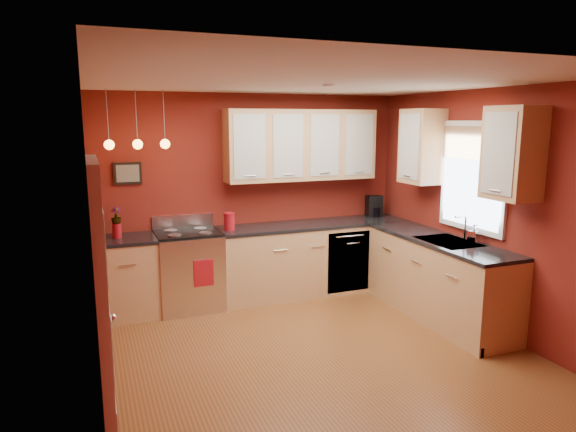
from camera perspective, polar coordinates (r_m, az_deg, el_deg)
name	(u,v)px	position (r m, az deg, el deg)	size (l,w,h in m)	color
floor	(321,357)	(5.18, 3.65, -15.33)	(4.20, 4.20, 0.00)	brown
ceiling	(324,81)	(4.67, 4.03, 14.72)	(4.00, 4.20, 0.02)	beige
wall_back	(253,196)	(6.69, -3.88, 2.27)	(4.00, 0.02, 2.60)	maroon
wall_front	(485,297)	(3.06, 21.04, -8.40)	(4.00, 0.02, 2.60)	maroon
wall_left	(92,245)	(4.32, -20.97, -2.98)	(0.02, 4.20, 2.60)	maroon
wall_right	(492,212)	(5.89, 21.73, 0.42)	(0.02, 4.20, 2.60)	maroon
base_cabinets_back_left	(127,279)	(6.29, -17.50, -6.68)	(0.70, 0.60, 0.90)	tan
base_cabinets_back_right	(313,259)	(6.84, 2.84, -4.80)	(2.54, 0.60, 0.90)	tan
base_cabinets_right	(438,280)	(6.22, 16.32, -6.81)	(0.60, 2.10, 0.90)	tan
counter_back_left	(124,240)	(6.17, -17.74, -2.50)	(0.70, 0.62, 0.04)	black
counter_back_right	(314,224)	(6.73, 2.87, -0.94)	(2.54, 0.62, 0.04)	black
counter_right	(440,240)	(6.10, 16.54, -2.58)	(0.62, 2.10, 0.04)	black
gas_range	(189,270)	(6.36, -10.92, -5.89)	(0.76, 0.64, 1.11)	silver
dishwasher_front	(348,262)	(6.75, 6.73, -5.07)	(0.60, 0.02, 0.80)	silver
sink	(449,243)	(5.99, 17.44, -2.92)	(0.50, 0.70, 0.33)	#96969B
window	(473,173)	(6.04, 19.86, 4.50)	(0.06, 1.02, 1.22)	white
door_left_wall	(104,335)	(3.25, -19.77, -12.34)	(0.12, 0.82, 2.05)	white
upper_cabinets_back	(301,145)	(6.67, 1.48, 7.88)	(2.00, 0.35, 0.90)	tan
upper_cabinets_right	(462,149)	(5.94, 18.76, 7.01)	(0.35, 1.95, 0.90)	tan
wall_picture	(128,173)	(6.34, -17.38, 4.55)	(0.32, 0.03, 0.26)	black
pendant_lights	(138,144)	(5.99, -16.37, 7.73)	(0.71, 0.11, 0.66)	#96969B
red_canister	(229,221)	(6.30, -6.53, -0.59)	(0.14, 0.14, 0.22)	maroon
red_vase	(117,231)	(6.17, -18.47, -1.56)	(0.10, 0.10, 0.17)	maroon
flowers	(116,216)	(6.14, -18.56, -0.03)	(0.12, 0.12, 0.21)	maroon
coffee_maker	(374,207)	(7.27, 9.56, 1.02)	(0.23, 0.22, 0.29)	black
soap_pump	(474,234)	(5.92, 19.94, -1.89)	(0.10, 0.10, 0.22)	silver
dish_towel	(204,273)	(6.06, -9.34, -6.28)	(0.23, 0.02, 0.31)	maroon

